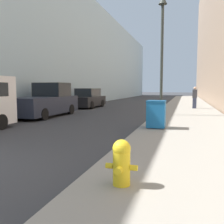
% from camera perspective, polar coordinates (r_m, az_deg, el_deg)
% --- Properties ---
extents(sidewalk_right, '(3.96, 60.00, 0.15)m').
position_cam_1_polar(sidewalk_right, '(21.21, 16.96, 0.86)').
color(sidewalk_right, gray).
rests_on(sidewalk_right, ground).
extents(building_left_glass, '(12.00, 60.00, 11.38)m').
position_cam_1_polar(building_left_glass, '(33.41, -12.37, 12.23)').
color(building_left_glass, '#99B7C6').
rests_on(building_left_glass, ground).
extents(fire_hydrant, '(0.52, 0.40, 0.74)m').
position_cam_1_polar(fire_hydrant, '(4.04, 2.18, -11.20)').
color(fire_hydrant, yellow).
rests_on(fire_hydrant, sidewalk_right).
extents(trash_bin, '(0.71, 0.70, 1.07)m').
position_cam_1_polar(trash_bin, '(9.82, 10.07, -0.42)').
color(trash_bin, '#19609E').
rests_on(trash_bin, sidewalk_right).
extents(lamppost, '(0.49, 0.49, 6.71)m').
position_cam_1_polar(lamppost, '(14.95, 11.37, 15.48)').
color(lamppost, '#2D332D').
rests_on(lamppost, sidewalk_right).
extents(pickup_truck, '(2.09, 5.23, 2.03)m').
position_cam_1_polar(pickup_truck, '(15.62, -14.85, 2.19)').
color(pickup_truck, '#232838').
rests_on(pickup_truck, ground).
extents(parked_sedan_near, '(1.85, 4.55, 1.67)m').
position_cam_1_polar(parked_sedan_near, '(21.94, -5.47, 3.01)').
color(parked_sedan_near, black).
rests_on(parked_sedan_near, ground).
extents(pedestrian_on_sidewalk, '(0.33, 0.22, 1.65)m').
position_cam_1_polar(pedestrian_on_sidewalk, '(20.07, 18.37, 3.16)').
color(pedestrian_on_sidewalk, '#2D3347').
rests_on(pedestrian_on_sidewalk, sidewalk_right).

